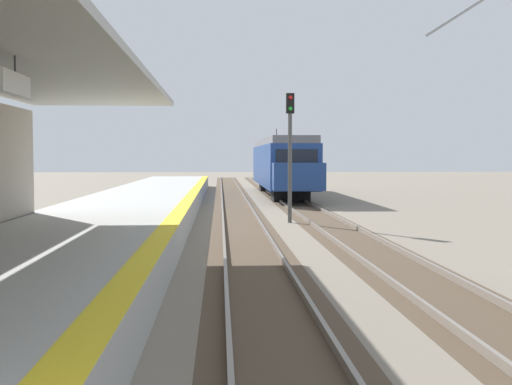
% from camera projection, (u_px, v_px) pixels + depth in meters
% --- Properties ---
extents(station_platform, '(5.00, 80.00, 0.91)m').
position_uv_depth(station_platform, '(93.00, 236.00, 17.83)').
color(station_platform, '#A8A8A3').
rests_on(station_platform, ground).
extents(track_pair_nearest_platform, '(2.34, 120.00, 0.16)m').
position_uv_depth(track_pair_nearest_platform, '(244.00, 232.00, 22.09)').
color(track_pair_nearest_platform, '#4C3D2D').
rests_on(track_pair_nearest_platform, ground).
extents(track_pair_middle, '(2.34, 120.00, 0.16)m').
position_uv_depth(track_pair_middle, '(342.00, 232.00, 22.28)').
color(track_pair_middle, '#4C3D2D').
rests_on(track_pair_middle, ground).
extents(approaching_train, '(2.93, 19.60, 4.76)m').
position_uv_depth(approaching_train, '(282.00, 164.00, 43.87)').
color(approaching_train, navy).
rests_on(approaching_train, ground).
extents(rail_signal_post, '(0.32, 0.34, 5.20)m').
position_uv_depth(rail_signal_post, '(290.00, 144.00, 25.65)').
color(rail_signal_post, '#4C4C4C').
rests_on(rail_signal_post, ground).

